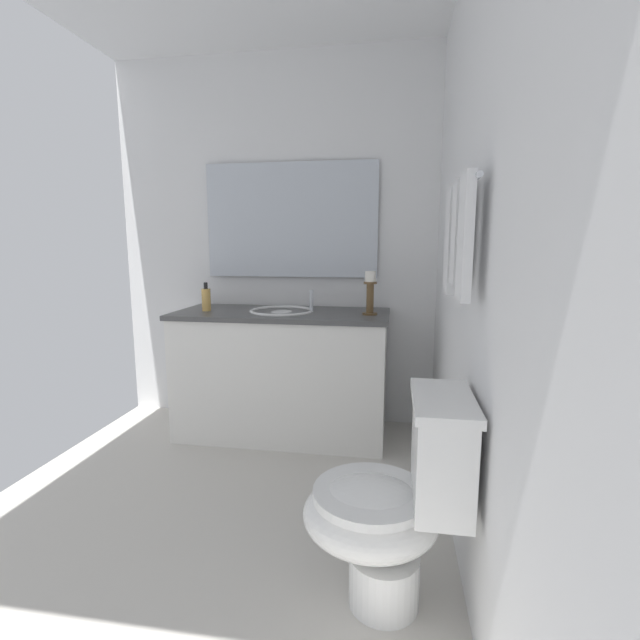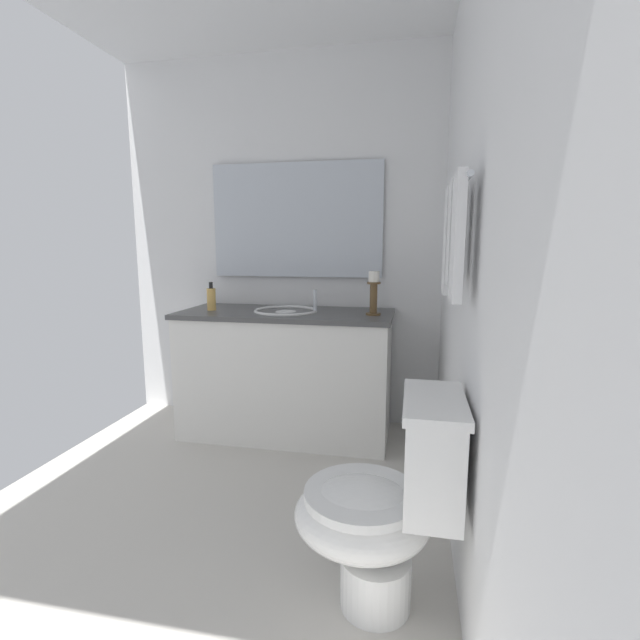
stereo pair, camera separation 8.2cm
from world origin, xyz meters
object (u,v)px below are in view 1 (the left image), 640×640
Objects in this scene: towel_near_vanity at (451,241)px; soap_bottle at (206,299)px; mirror at (291,220)px; towel_near_corner at (465,238)px; towel_bar at (465,186)px; towel_center at (457,233)px; candle_holder_tall at (370,292)px; vanity_cabinet at (283,373)px; sink_basin at (282,318)px; toilet at (391,505)px.

soap_bottle is at bearing -121.12° from towel_near_vanity.
mirror reaches higher than towel_near_corner.
towel_near_vanity is (-0.19, -0.02, -0.18)m from towel_bar.
towel_near_vanity is at bearing 180.00° from towel_center.
towel_bar is at bearing 19.84° from candle_holder_tall.
vanity_cabinet is 2.33× the size of towel_bar.
candle_holder_tall is at bearing 86.11° from sink_basin.
towel_center is at bearing 40.25° from sink_basin.
towel_near_corner is (0.19, 0.00, -0.02)m from towel_center.
towel_near_corner is at bearing 0.00° from towel_near_vanity.
sink_basin is 0.98× the size of towel_near_vanity.
toilet is 1.90× the size of towel_near_corner.
sink_basin is at bearing -152.38° from toilet.
towel_near_vanity is (1.16, 0.91, -0.15)m from mirror.
mirror is 2.94× the size of towel_near_corner.
toilet is (1.30, 1.18, -0.51)m from soap_bottle.
toilet is 1.83× the size of towel_near_vanity.
towel_near_vanity is at bearing 22.87° from candle_holder_tall.
vanity_cabinet is 1.52m from toilet.
mirror is at bearing -145.58° from towel_bar.
towel_near_corner is at bearing 35.70° from vanity_cabinet.
towel_near_corner is (1.22, 1.39, 0.36)m from soap_bottle.
toilet is 1.11m from towel_bar.
towel_near_corner reaches higher than vanity_cabinet.
towel_bar is at bearing 34.42° from mirror.
towel_center is (1.07, 0.91, 0.85)m from vanity_cabinet.
mirror is at bearing 179.99° from vanity_cabinet.
candle_holder_tall is (0.04, 0.55, 0.54)m from vanity_cabinet.
mirror reaches higher than sink_basin.
vanity_cabinet is at bearing 94.93° from soap_bottle.
toilet is 0.95m from towel_center.
vanity_cabinet is at bearing -93.89° from candle_holder_tall.
soap_bottle is at bearing -137.72° from toilet.
towel_center and towel_near_corner have the same top height.
sink_basin is 1.35m from towel_near_vanity.
toilet is at bearing -36.89° from towel_center.
toilet is at bearing 6.60° from candle_holder_tall.
towel_near_vanity is at bearing 45.88° from sink_basin.
vanity_cabinet is at bearing -139.17° from towel_bar.
towel_near_corner reaches higher than towel_bar.
towel_center is (1.07, 0.91, 0.49)m from sink_basin.
candle_holder_tall reaches higher than vanity_cabinet.
candle_holder_tall is 1.44× the size of soap_bottle.
towel_near_vanity and towel_center have the same top height.
towel_bar is (1.03, 0.37, 0.48)m from candle_holder_tall.
soap_bottle reaches higher than toilet.
sink_basin is at bearing -139.75° from towel_center.
mirror reaches higher than vanity_cabinet.
candle_holder_tall is 1.43m from toilet.
mirror reaches higher than towel_bar.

